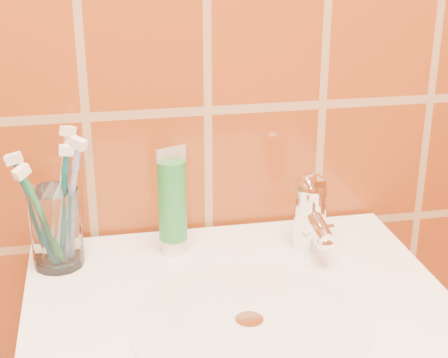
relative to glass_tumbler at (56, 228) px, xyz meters
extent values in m
cube|color=white|center=(0.24, -0.15, -0.14)|extent=(0.56, 0.46, 0.16)
cylinder|color=silver|center=(0.24, -0.20, -0.06)|extent=(0.30, 0.30, 0.00)
cylinder|color=white|center=(0.24, -0.20, -0.05)|extent=(0.04, 0.04, 0.00)
cylinder|color=white|center=(0.00, 0.00, 0.00)|extent=(0.08, 0.08, 0.12)
cylinder|color=white|center=(0.17, 0.01, -0.05)|extent=(0.04, 0.04, 0.02)
cylinder|color=#1A712A|center=(0.17, 0.01, 0.03)|extent=(0.04, 0.04, 0.12)
cube|color=beige|center=(0.17, 0.01, 0.10)|extent=(0.05, 0.01, 0.02)
cylinder|color=white|center=(0.37, -0.01, -0.01)|extent=(0.05, 0.05, 0.09)
sphere|color=white|center=(0.37, -0.01, 0.04)|extent=(0.05, 0.05, 0.05)
cylinder|color=white|center=(0.37, -0.05, 0.00)|extent=(0.02, 0.09, 0.03)
cube|color=white|center=(0.37, -0.03, 0.05)|extent=(0.02, 0.06, 0.01)
camera|label=1|loc=(0.06, -0.90, 0.42)|focal=55.00mm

